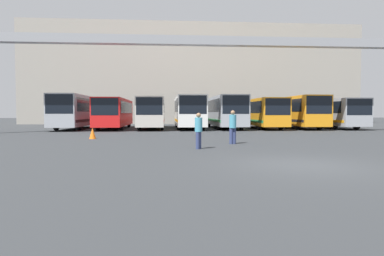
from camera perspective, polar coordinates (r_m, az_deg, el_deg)
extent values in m
plane|color=#2D3033|center=(11.07, 18.05, -5.90)|extent=(200.00, 200.00, 0.00)
cube|color=gray|center=(55.41, -0.06, 8.47)|extent=(49.55, 12.00, 14.63)
cube|color=gray|center=(28.20, 4.37, 14.22)|extent=(36.89, 0.80, 0.70)
cube|color=#999EA5|center=(36.19, -18.54, 2.74)|extent=(2.47, 11.87, 2.91)
cube|color=black|center=(30.49, -21.27, 3.77)|extent=(2.27, 0.06, 1.63)
cube|color=black|center=(36.19, -18.55, 3.59)|extent=(2.50, 10.09, 1.22)
cube|color=black|center=(36.19, -18.52, 1.26)|extent=(2.50, 11.28, 0.24)
cylinder|color=black|center=(33.29, -21.70, 0.49)|extent=(0.28, 1.02, 1.02)
cylinder|color=black|center=(32.72, -18.10, 0.51)|extent=(0.28, 1.02, 1.02)
cylinder|color=black|center=(39.69, -18.85, 0.84)|extent=(0.28, 1.02, 1.02)
cylinder|color=black|center=(39.21, -15.81, 0.86)|extent=(0.28, 1.02, 1.02)
cube|color=red|center=(35.19, -12.76, 2.57)|extent=(2.47, 11.32, 2.60)
cube|color=black|center=(29.63, -14.35, 3.48)|extent=(2.27, 0.06, 1.46)
cube|color=black|center=(35.20, -12.77, 3.33)|extent=(2.50, 9.63, 1.09)
cube|color=red|center=(35.20, -12.75, 1.21)|extent=(2.50, 10.76, 0.24)
cylinder|color=black|center=(32.27, -15.45, 0.55)|extent=(0.28, 1.06, 1.06)
cylinder|color=black|center=(31.92, -11.65, 0.57)|extent=(0.28, 1.06, 1.06)
cylinder|color=black|center=(38.51, -13.64, 0.88)|extent=(0.28, 1.06, 1.06)
cylinder|color=black|center=(38.22, -10.46, 0.90)|extent=(0.28, 1.06, 1.06)
cube|color=beige|center=(35.23, -6.67, 2.67)|extent=(2.43, 12.09, 2.68)
cube|color=black|center=(29.22, -7.14, 3.66)|extent=(2.23, 0.06, 1.50)
cube|color=black|center=(35.24, -6.67, 3.47)|extent=(2.46, 10.27, 1.12)
cube|color=red|center=(35.24, -6.66, 1.28)|extent=(2.46, 11.48, 0.24)
cylinder|color=black|center=(31.93, -8.79, 0.50)|extent=(0.28, 0.95, 0.95)
cylinder|color=black|center=(31.84, -5.00, 0.51)|extent=(0.28, 0.95, 0.95)
cylinder|color=black|center=(38.68, -8.03, 0.86)|extent=(0.28, 0.95, 0.95)
cylinder|color=black|center=(38.61, -4.90, 0.87)|extent=(0.28, 0.95, 0.95)
cube|color=silver|center=(34.73, -0.56, 2.83)|extent=(2.58, 10.97, 2.85)
cube|color=black|center=(29.28, 0.17, 3.92)|extent=(2.37, 0.06, 1.60)
cube|color=black|center=(34.73, -0.56, 3.70)|extent=(2.61, 9.32, 1.20)
cube|color=orange|center=(34.73, -0.56, 1.33)|extent=(2.61, 10.42, 0.24)
cylinder|color=black|center=(31.62, -2.22, 0.59)|extent=(0.28, 1.05, 1.05)
cylinder|color=black|center=(31.78, 1.85, 0.60)|extent=(0.28, 1.05, 1.05)
cylinder|color=black|center=(37.75, -2.58, 0.91)|extent=(0.28, 1.05, 1.05)
cylinder|color=black|center=(37.89, 0.83, 0.92)|extent=(0.28, 1.05, 1.05)
cube|color=#999EA5|center=(35.89, 5.30, 2.83)|extent=(2.55, 12.42, 2.87)
cube|color=black|center=(29.81, 7.33, 3.90)|extent=(2.35, 0.06, 1.61)
cube|color=black|center=(35.90, 5.31, 3.68)|extent=(2.58, 10.56, 1.21)
cube|color=#268C4C|center=(35.90, 5.30, 1.36)|extent=(2.58, 11.80, 0.24)
cylinder|color=black|center=(32.30, 4.39, 0.60)|extent=(0.28, 1.02, 1.02)
cylinder|color=black|center=(32.71, 8.25, 0.61)|extent=(0.28, 1.02, 1.02)
cylinder|color=black|center=(39.18, 2.83, 0.95)|extent=(0.28, 1.02, 1.02)
cylinder|color=black|center=(39.53, 6.04, 0.95)|extent=(0.28, 1.02, 1.02)
cube|color=orange|center=(35.79, 11.45, 2.59)|extent=(2.46, 10.52, 2.62)
cube|color=black|center=(30.78, 14.13, 3.47)|extent=(2.26, 0.06, 1.47)
cube|color=black|center=(35.79, 11.45, 3.36)|extent=(2.49, 8.94, 1.10)
cube|color=#268C4C|center=(35.80, 11.43, 1.25)|extent=(2.49, 10.00, 0.24)
cylinder|color=black|center=(32.68, 11.04, 0.63)|extent=(0.28, 1.07, 1.07)
cylinder|color=black|center=(33.31, 14.59, 0.63)|extent=(0.28, 1.07, 1.07)
cylinder|color=black|center=(38.39, 8.69, 0.93)|extent=(0.28, 1.07, 1.07)
cylinder|color=black|center=(38.93, 11.76, 0.93)|extent=(0.28, 1.07, 1.07)
cube|color=orange|center=(36.94, 17.03, 2.71)|extent=(2.55, 10.44, 2.86)
cube|color=black|center=(32.16, 20.44, 3.65)|extent=(2.35, 0.06, 1.60)
cube|color=black|center=(36.95, 17.04, 3.53)|extent=(2.58, 8.88, 1.20)
cube|color=black|center=(36.95, 17.01, 1.29)|extent=(2.58, 9.92, 0.24)
cylinder|color=black|center=(33.83, 17.05, 0.53)|extent=(0.28, 0.96, 0.96)
cylinder|color=black|center=(34.71, 20.48, 0.53)|extent=(0.28, 0.96, 0.96)
cylinder|color=black|center=(39.33, 13.93, 0.84)|extent=(0.28, 0.96, 0.96)
cylinder|color=black|center=(40.09, 16.96, 0.83)|extent=(0.28, 0.96, 0.96)
cube|color=#999EA5|center=(38.62, 22.07, 2.44)|extent=(2.55, 10.80, 2.60)
cube|color=black|center=(33.89, 26.15, 3.17)|extent=(2.35, 0.06, 1.46)
cube|color=black|center=(38.62, 22.08, 3.14)|extent=(2.58, 9.18, 1.09)
cube|color=orange|center=(38.63, 22.05, 1.20)|extent=(2.58, 10.26, 0.24)
cylinder|color=black|center=(35.43, 22.61, 0.62)|extent=(0.28, 1.05, 1.05)
cylinder|color=black|center=(36.50, 25.73, 0.61)|extent=(0.28, 1.05, 1.05)
cylinder|color=black|center=(40.91, 18.75, 0.91)|extent=(0.28, 1.05, 1.05)
cylinder|color=black|center=(41.84, 21.57, 0.90)|extent=(0.28, 1.05, 1.05)
cylinder|color=navy|center=(17.75, 7.04, -1.32)|extent=(0.19, 0.19, 0.82)
cylinder|color=navy|center=(17.69, 6.55, -1.33)|extent=(0.19, 0.19, 0.82)
cylinder|color=teal|center=(17.68, 6.81, 1.10)|extent=(0.36, 0.36, 0.68)
sphere|color=#8C6647|center=(17.68, 6.82, 2.57)|extent=(0.22, 0.22, 0.22)
cylinder|color=navy|center=(15.23, 1.23, -2.06)|extent=(0.17, 0.17, 0.76)
cylinder|color=navy|center=(15.10, 0.97, -2.10)|extent=(0.17, 0.17, 0.76)
cylinder|color=teal|center=(15.12, 1.10, 0.56)|extent=(0.33, 0.33, 0.63)
sphere|color=#8C6647|center=(15.11, 1.10, 2.15)|extent=(0.21, 0.21, 0.21)
cone|color=orange|center=(21.91, -16.24, -0.85)|extent=(0.40, 0.40, 0.68)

